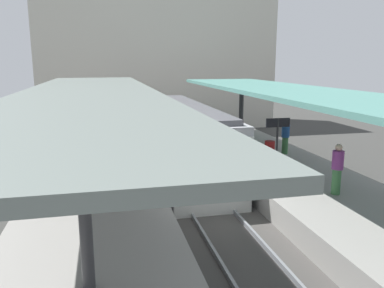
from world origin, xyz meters
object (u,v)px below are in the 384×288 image
at_px(litter_bin, 270,150).
at_px(passenger_mid_platform, 113,136).
at_px(passenger_near_bench, 337,168).
at_px(commuter_train, 181,139).
at_px(passenger_far_end, 285,136).
at_px(platform_sign, 277,134).

height_order(litter_bin, passenger_mid_platform, passenger_mid_platform).
xyz_separation_m(passenger_near_bench, passenger_mid_platform, (-6.81, 7.28, -0.02)).
bearing_deg(passenger_mid_platform, commuter_train, -16.41).
bearing_deg(passenger_near_bench, commuter_train, 120.59).
bearing_deg(passenger_far_end, commuter_train, 169.76).
bearing_deg(litter_bin, platform_sign, -109.59).
bearing_deg(passenger_near_bench, platform_sign, 118.14).
bearing_deg(commuter_train, passenger_near_bench, -59.41).
bearing_deg(passenger_near_bench, passenger_far_end, 80.22).
bearing_deg(platform_sign, passenger_far_end, 59.06).
bearing_deg(passenger_mid_platform, platform_sign, -42.38).
distance_m(passenger_near_bench, passenger_mid_platform, 9.97).
bearing_deg(passenger_near_bench, passenger_mid_platform, 133.09).
bearing_deg(passenger_far_end, platform_sign, -120.94).
xyz_separation_m(platform_sign, passenger_far_end, (2.07, 3.45, -0.80)).
distance_m(platform_sign, litter_bin, 3.10).
distance_m(platform_sign, passenger_near_bench, 2.49).
xyz_separation_m(passenger_mid_platform, passenger_far_end, (7.77, -1.75, -0.01)).
relative_size(commuter_train, platform_sign, 4.88).
distance_m(passenger_near_bench, passenger_far_end, 5.62).
distance_m(commuter_train, passenger_mid_platform, 3.17).
height_order(platform_sign, passenger_mid_platform, platform_sign).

